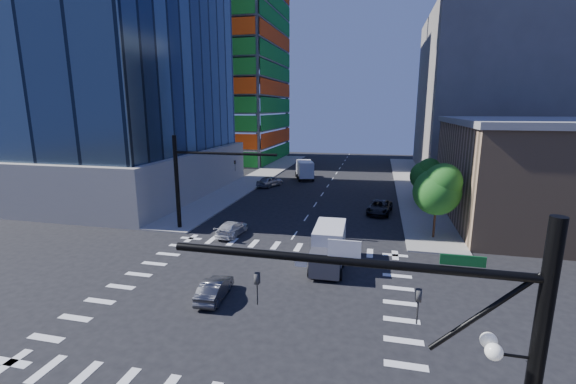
# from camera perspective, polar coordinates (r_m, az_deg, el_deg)

# --- Properties ---
(ground) EXTENTS (160.00, 160.00, 0.00)m
(ground) POSITION_cam_1_polar(r_m,az_deg,el_deg) (25.47, -5.03, -14.91)
(ground) COLOR black
(ground) RESTS_ON ground
(road_markings) EXTENTS (20.00, 20.00, 0.01)m
(road_markings) POSITION_cam_1_polar(r_m,az_deg,el_deg) (25.47, -5.03, -14.90)
(road_markings) COLOR silver
(road_markings) RESTS_ON ground
(sidewalk_ne) EXTENTS (5.00, 60.00, 0.15)m
(sidewalk_ne) POSITION_cam_1_polar(r_m,az_deg,el_deg) (62.75, 17.80, 1.12)
(sidewalk_ne) COLOR gray
(sidewalk_ne) RESTS_ON ground
(sidewalk_nw) EXTENTS (5.00, 60.00, 0.15)m
(sidewalk_nw) POSITION_cam_1_polar(r_m,az_deg,el_deg) (65.59, -4.51, 2.15)
(sidewalk_nw) COLOR gray
(sidewalk_nw) RESTS_ON ground
(construction_building) EXTENTS (25.16, 34.50, 70.60)m
(construction_building) POSITION_cam_1_polar(r_m,az_deg,el_deg) (91.24, -9.85, 20.35)
(construction_building) COLOR gray
(construction_building) RESTS_ON ground
(commercial_building) EXTENTS (20.50, 22.50, 10.60)m
(commercial_building) POSITION_cam_1_polar(r_m,az_deg,el_deg) (47.36, 35.12, 2.41)
(commercial_building) COLOR #967757
(commercial_building) RESTS_ON ground
(bg_building_ne) EXTENTS (24.00, 30.00, 28.00)m
(bg_building_ne) POSITION_cam_1_polar(r_m,az_deg,el_deg) (79.00, 28.46, 12.61)
(bg_building_ne) COLOR #67625C
(bg_building_ne) RESTS_ON ground
(signal_mast_se) EXTENTS (10.51, 2.48, 9.00)m
(signal_mast_se) POSITION_cam_1_polar(r_m,az_deg,el_deg) (12.42, 28.58, -21.62)
(signal_mast_se) COLOR black
(signal_mast_se) RESTS_ON sidewalk_se
(signal_mast_nw) EXTENTS (10.20, 0.40, 9.00)m
(signal_mast_nw) POSITION_cam_1_polar(r_m,az_deg,el_deg) (37.71, -14.21, 2.58)
(signal_mast_nw) COLOR black
(signal_mast_nw) RESTS_ON sidewalk_nw
(tree_south) EXTENTS (4.16, 4.16, 6.82)m
(tree_south) POSITION_cam_1_polar(r_m,az_deg,el_deg) (36.43, 21.45, 0.47)
(tree_south) COLOR #382316
(tree_south) RESTS_ON sidewalk_ne
(tree_north) EXTENTS (3.54, 3.52, 5.78)m
(tree_north) POSITION_cam_1_polar(r_m,az_deg,el_deg) (48.31, 19.83, 2.49)
(tree_north) COLOR #382316
(tree_north) RESTS_ON sidewalk_ne
(car_nb_far) EXTENTS (3.08, 5.44, 1.43)m
(car_nb_far) POSITION_cam_1_polar(r_m,az_deg,el_deg) (44.53, 13.42, -2.21)
(car_nb_far) COLOR black
(car_nb_far) RESTS_ON ground
(car_sb_near) EXTENTS (2.10, 4.59, 1.30)m
(car_sb_near) POSITION_cam_1_polar(r_m,az_deg,el_deg) (36.47, -8.31, -5.34)
(car_sb_near) COLOR white
(car_sb_near) RESTS_ON ground
(car_sb_mid) EXTENTS (3.56, 5.10, 1.61)m
(car_sb_mid) POSITION_cam_1_polar(r_m,az_deg,el_deg) (58.20, -2.71, 1.60)
(car_sb_mid) COLOR #98999F
(car_sb_mid) RESTS_ON ground
(car_sb_cross) EXTENTS (1.59, 3.91, 1.26)m
(car_sb_cross) POSITION_cam_1_polar(r_m,az_deg,el_deg) (25.13, -10.82, -13.90)
(car_sb_cross) COLOR #454549
(car_sb_cross) RESTS_ON ground
(box_truck_near) EXTENTS (2.54, 5.65, 2.92)m
(box_truck_near) POSITION_cam_1_polar(r_m,az_deg,el_deg) (29.05, 5.97, -8.60)
(box_truck_near) COLOR black
(box_truck_near) RESTS_ON ground
(box_truck_far) EXTENTS (4.22, 6.39, 3.10)m
(box_truck_far) POSITION_cam_1_polar(r_m,az_deg,el_deg) (64.50, 2.43, 3.17)
(box_truck_far) COLOR black
(box_truck_far) RESTS_ON ground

